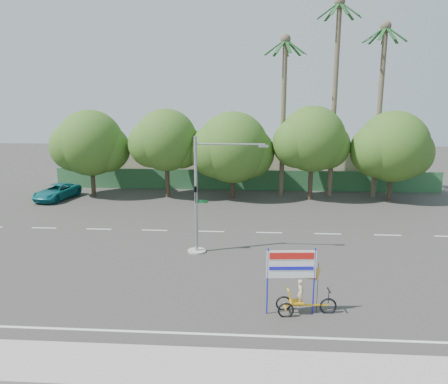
{
  "coord_description": "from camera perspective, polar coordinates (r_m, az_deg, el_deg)",
  "views": [
    {
      "loc": [
        0.83,
        -20.83,
        9.4
      ],
      "look_at": [
        -0.92,
        5.07,
        3.5
      ],
      "focal_mm": 35.0,
      "sensor_mm": 36.0,
      "label": 1
    }
  ],
  "objects": [
    {
      "name": "tree_far_left",
      "position": [
        41.84,
        -17.09,
        5.88
      ],
      "size": [
        7.14,
        6.0,
        7.96
      ],
      "color": "#473828",
      "rests_on": "ground"
    },
    {
      "name": "tree_left",
      "position": [
        39.86,
        -7.61,
        6.44
      ],
      "size": [
        6.66,
        5.6,
        8.07
      ],
      "color": "#473828",
      "rests_on": "ground"
    },
    {
      "name": "building_right",
      "position": [
        47.99,
        12.42,
        3.39
      ],
      "size": [
        14.0,
        8.0,
        3.6
      ],
      "primitive_type": "cube",
      "color": "beige",
      "rests_on": "ground"
    },
    {
      "name": "traffic_signal",
      "position": [
        25.83,
        -2.99,
        -1.75
      ],
      "size": [
        4.72,
        1.1,
        7.0
      ],
      "color": "gray",
      "rests_on": "ground"
    },
    {
      "name": "palm_short",
      "position": [
        40.43,
        7.81,
        11.92
      ],
      "size": [
        3.73,
        3.79,
        14.45
      ],
      "color": "#70604C",
      "rests_on": "ground"
    },
    {
      "name": "building_left",
      "position": [
        48.64,
        -9.08,
        3.89
      ],
      "size": [
        12.0,
        8.0,
        4.0
      ],
      "primitive_type": "cube",
      "color": "beige",
      "rests_on": "ground"
    },
    {
      "name": "palm_tall",
      "position": [
        40.98,
        14.36,
        13.91
      ],
      "size": [
        3.73,
        3.79,
        17.45
      ],
      "color": "#70604C",
      "rests_on": "ground"
    },
    {
      "name": "palm_mid",
      "position": [
        41.85,
        19.79,
        12.07
      ],
      "size": [
        3.73,
        3.79,
        15.45
      ],
      "color": "#70604C",
      "rests_on": "ground"
    },
    {
      "name": "tree_center",
      "position": [
        39.19,
        1.08,
        5.57
      ],
      "size": [
        7.62,
        6.4,
        7.85
      ],
      "color": "#473828",
      "rests_on": "ground"
    },
    {
      "name": "pickup_truck",
      "position": [
        42.2,
        -21.02,
        0.03
      ],
      "size": [
        3.25,
        5.32,
        1.38
      ],
      "primitive_type": "imported",
      "rotation": [
        0.0,
        0.0,
        -0.21
      ],
      "color": "#106C72",
      "rests_on": "ground"
    },
    {
      "name": "ground",
      "position": [
        22.87,
        1.47,
        -11.47
      ],
      "size": [
        120.0,
        120.0,
        0.0
      ],
      "primitive_type": "plane",
      "color": "#33302D",
      "rests_on": "ground"
    },
    {
      "name": "fence",
      "position": [
        43.17,
        2.68,
        1.57
      ],
      "size": [
        38.0,
        0.08,
        2.0
      ],
      "primitive_type": "cube",
      "color": "#336B3D",
      "rests_on": "ground"
    },
    {
      "name": "sidewalk_near",
      "position": [
        16.3,
        0.27,
        -22.15
      ],
      "size": [
        50.0,
        2.4,
        0.12
      ],
      "primitive_type": "cube",
      "color": "gray",
      "rests_on": "ground"
    },
    {
      "name": "tree_far_right",
      "position": [
        40.96,
        21.13,
        5.28
      ],
      "size": [
        7.38,
        6.2,
        7.94
      ],
      "color": "#473828",
      "rests_on": "ground"
    },
    {
      "name": "trike_billboard",
      "position": [
        19.48,
        9.56,
        -12.18
      ],
      "size": [
        3.11,
        0.78,
        3.05
      ],
      "rotation": [
        0.0,
        0.0,
        0.08
      ],
      "color": "black",
      "rests_on": "ground"
    },
    {
      "name": "tree_right",
      "position": [
        39.39,
        11.38,
        6.49
      ],
      "size": [
        6.9,
        5.8,
        8.36
      ],
      "color": "#473828",
      "rests_on": "ground"
    }
  ]
}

